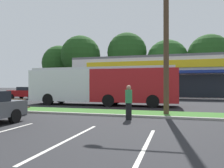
# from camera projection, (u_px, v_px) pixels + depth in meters

# --- Properties ---
(grass_median) EXTENTS (56.00, 2.20, 0.12)m
(grass_median) POSITION_uv_depth(u_px,v_px,m) (107.00, 112.00, 13.65)
(grass_median) COLOR #386B28
(grass_median) RESTS_ON ground_plane
(curb_lip) EXTENTS (56.00, 0.24, 0.12)m
(curb_lip) POSITION_uv_depth(u_px,v_px,m) (101.00, 115.00, 12.47)
(curb_lip) COLOR #99968C
(curb_lip) RESTS_ON ground_plane
(parking_stripe_1) EXTENTS (0.12, 4.80, 0.01)m
(parking_stripe_1) POSITION_uv_depth(u_px,v_px,m) (68.00, 140.00, 6.97)
(parking_stripe_1) COLOR silver
(parking_stripe_1) RESTS_ON ground_plane
(parking_stripe_2) EXTENTS (0.12, 4.80, 0.01)m
(parking_stripe_2) POSITION_uv_depth(u_px,v_px,m) (145.00, 147.00, 6.12)
(parking_stripe_2) COLOR silver
(parking_stripe_2) RESTS_ON ground_plane
(storefront_building) EXTENTS (23.40, 13.96, 5.72)m
(storefront_building) POSITION_uv_depth(u_px,v_px,m) (157.00, 78.00, 34.72)
(storefront_building) COLOR silver
(storefront_building) RESTS_ON ground_plane
(tree_far_left) EXTENTS (7.89, 7.89, 10.76)m
(tree_far_left) POSITION_uv_depth(u_px,v_px,m) (60.00, 63.00, 50.53)
(tree_far_left) COLOR #473323
(tree_far_left) RESTS_ON ground_plane
(tree_left) EXTENTS (8.25, 8.25, 12.09)m
(tree_left) POSITION_uv_depth(u_px,v_px,m) (81.00, 55.00, 46.20)
(tree_left) COLOR #473323
(tree_left) RESTS_ON ground_plane
(tree_mid_left) EXTENTS (8.09, 8.09, 12.47)m
(tree_mid_left) POSITION_uv_depth(u_px,v_px,m) (127.00, 53.00, 45.24)
(tree_mid_left) COLOR #473323
(tree_mid_left) RESTS_ON ground_plane
(tree_mid) EXTENTS (8.20, 8.20, 10.69)m
(tree_mid) POSITION_uv_depth(u_px,v_px,m) (167.00, 61.00, 43.55)
(tree_mid) COLOR #473323
(tree_mid) RESTS_ON ground_plane
(tree_mid_right) EXTENTS (7.74, 7.74, 10.96)m
(tree_mid_right) POSITION_uv_depth(u_px,v_px,m) (209.00, 56.00, 40.07)
(tree_mid_right) COLOR #473323
(tree_mid_right) RESTS_ON ground_plane
(utility_pole) EXTENTS (3.03, 2.40, 11.41)m
(utility_pole) POSITION_uv_depth(u_px,v_px,m) (164.00, 9.00, 12.48)
(utility_pole) COLOR #4C3826
(utility_pole) RESTS_ON ground_plane
(city_bus) EXTENTS (12.90, 2.86, 3.25)m
(city_bus) POSITION_uv_depth(u_px,v_px,m) (101.00, 85.00, 19.15)
(city_bus) COLOR #AD191E
(city_bus) RESTS_ON ground_plane
(bus_stop_bench) EXTENTS (1.60, 0.45, 0.95)m
(bus_stop_bench) POSITION_uv_depth(u_px,v_px,m) (15.00, 106.00, 12.83)
(bus_stop_bench) COLOR brown
(bus_stop_bench) RESTS_ON ground_plane
(car_0) EXTENTS (4.33, 1.98, 1.52)m
(car_0) POSITION_uv_depth(u_px,v_px,m) (26.00, 93.00, 27.66)
(car_0) COLOR maroon
(car_0) RESTS_ON ground_plane
(pedestrian_near_bench) EXTENTS (0.35, 0.35, 1.74)m
(pedestrian_near_bench) POSITION_uv_depth(u_px,v_px,m) (129.00, 102.00, 11.07)
(pedestrian_near_bench) COLOR black
(pedestrian_near_bench) RESTS_ON ground_plane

